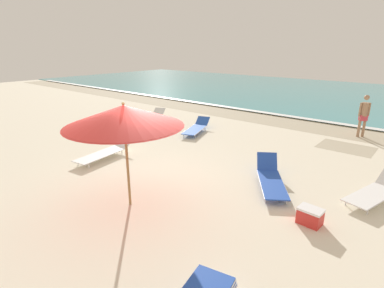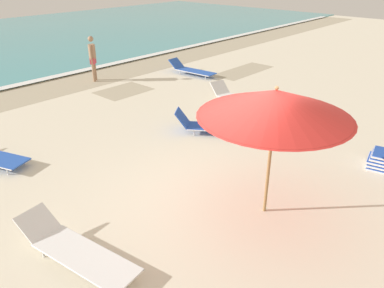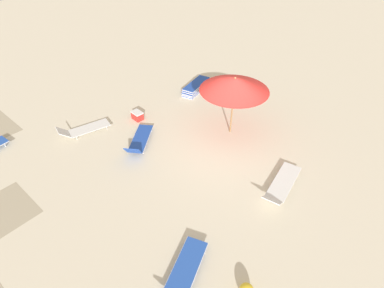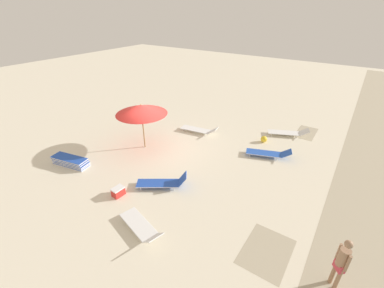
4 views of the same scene
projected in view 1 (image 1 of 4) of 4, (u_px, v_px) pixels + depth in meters
ground_plane at (149, 190)px, 8.10m from camera, size 60.00×60.00×0.16m
ocean_water at (346, 96)px, 22.80m from camera, size 60.00×19.67×0.07m
beach_umbrella at (124, 116)px, 6.57m from camera, size 2.66×2.66×2.49m
sun_lounger_under_umbrella at (271, 179)px, 8.11m from camera, size 1.70×2.11×0.63m
sun_lounger_beside_umbrella at (376, 192)px, 7.40m from camera, size 1.13×2.14×0.55m
sun_lounger_near_water_left at (152, 117)px, 15.18m from camera, size 1.50×2.36×0.47m
sun_lounger_near_water_right at (106, 152)px, 10.22m from camera, size 0.93×2.38×0.51m
sun_lounger_mid_beach_solo at (196, 128)px, 13.23m from camera, size 1.32×2.29×0.47m
beachgoer_wading_adult at (364, 113)px, 12.30m from camera, size 0.36×0.33×1.76m
beach_ball at (162, 126)px, 13.56m from camera, size 0.36×0.36×0.36m
cooler_box at (310, 216)px, 6.39m from camera, size 0.52×0.39×0.37m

